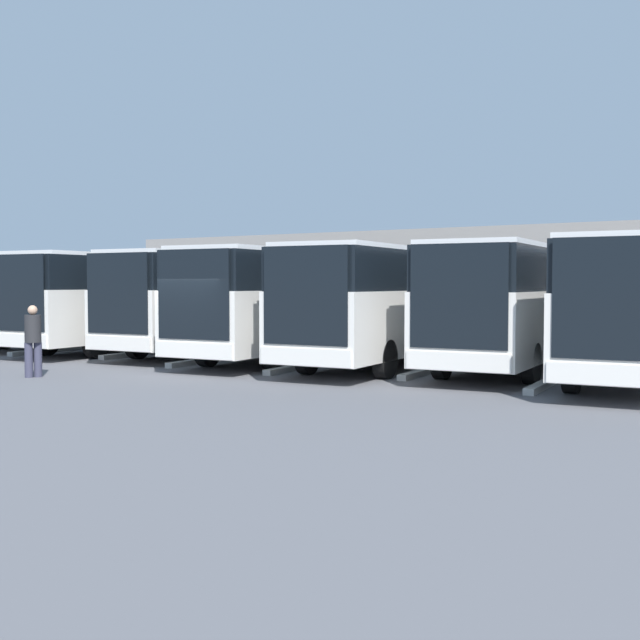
{
  "coord_description": "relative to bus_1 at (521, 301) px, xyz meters",
  "views": [
    {
      "loc": [
        -14.06,
        15.91,
        2.38
      ],
      "look_at": [
        -0.48,
        -5.57,
        1.22
      ],
      "focal_mm": 45.0,
      "sensor_mm": 36.0,
      "label": 1
    }
  ],
  "objects": [
    {
      "name": "bus_3",
      "position": [
        6.85,
        0.85,
        0.0
      ],
      "size": [
        3.37,
        11.34,
        3.38
      ],
      "rotation": [
        0.0,
        0.0,
        0.08
      ],
      "color": "silver",
      "rests_on": "ground_plane"
    },
    {
      "name": "ground_plane",
      "position": [
        6.85,
        5.99,
        -1.88
      ],
      "size": [
        600.0,
        600.0,
        0.0
      ],
      "primitive_type": "plane",
      "color": "#5B5B60"
    },
    {
      "name": "bus_4",
      "position": [
        10.27,
        0.19,
        0.0
      ],
      "size": [
        3.37,
        11.34,
        3.38
      ],
      "rotation": [
        0.0,
        0.0,
        0.08
      ],
      "color": "silver",
      "rests_on": "ground_plane"
    },
    {
      "name": "station_building",
      "position": [
        6.85,
        -17.12,
        0.62
      ],
      "size": [
        39.14,
        12.53,
        4.94
      ],
      "color": "gray",
      "rests_on": "ground_plane"
    },
    {
      "name": "curb_divider_3",
      "position": [
        8.56,
        2.5,
        -1.8
      ],
      "size": [
        0.67,
        5.55,
        0.15
      ],
      "primitive_type": "cube",
      "rotation": [
        0.0,
        0.0,
        0.08
      ],
      "color": "#B2B2AD",
      "rests_on": "ground_plane"
    },
    {
      "name": "bus_5",
      "position": [
        13.7,
        0.94,
        0.0
      ],
      "size": [
        3.37,
        11.34,
        3.38
      ],
      "rotation": [
        0.0,
        0.0,
        0.08
      ],
      "color": "silver",
      "rests_on": "ground_plane"
    },
    {
      "name": "curb_divider_4",
      "position": [
        11.99,
        1.84,
        -1.8
      ],
      "size": [
        0.67,
        5.55,
        0.15
      ],
      "primitive_type": "cube",
      "rotation": [
        0.0,
        0.0,
        0.08
      ],
      "color": "#B2B2AD",
      "rests_on": "ground_plane"
    },
    {
      "name": "curb_divider_1",
      "position": [
        1.71,
        1.65,
        -1.8
      ],
      "size": [
        0.67,
        5.55,
        0.15
      ],
      "primitive_type": "cube",
      "rotation": [
        0.0,
        0.0,
        0.08
      ],
      "color": "#B2B2AD",
      "rests_on": "ground_plane"
    },
    {
      "name": "bus_1",
      "position": [
        0.0,
        0.0,
        0.0
      ],
      "size": [
        3.37,
        11.34,
        3.38
      ],
      "rotation": [
        0.0,
        0.0,
        0.08
      ],
      "color": "silver",
      "rests_on": "ground_plane"
    },
    {
      "name": "bus_6",
      "position": [
        17.12,
        0.07,
        0.0
      ],
      "size": [
        3.37,
        11.34,
        3.38
      ],
      "rotation": [
        0.0,
        0.0,
        0.08
      ],
      "color": "silver",
      "rests_on": "ground_plane"
    },
    {
      "name": "curb_divider_2",
      "position": [
        5.14,
        2.53,
        -1.8
      ],
      "size": [
        0.67,
        5.55,
        0.15
      ],
      "primitive_type": "cube",
      "rotation": [
        0.0,
        0.0,
        0.08
      ],
      "color": "#B2B2AD",
      "rests_on": "ground_plane"
    },
    {
      "name": "pedestrian",
      "position": [
        9.76,
        8.68,
        -0.9
      ],
      "size": [
        0.55,
        0.55,
        1.83
      ],
      "rotation": [
        0.0,
        0.0,
        1.07
      ],
      "color": "#38384C",
      "rests_on": "ground_plane"
    },
    {
      "name": "curb_divider_0",
      "position": [
        -1.71,
        2.53,
        -1.8
      ],
      "size": [
        0.67,
        5.55,
        0.15
      ],
      "primitive_type": "cube",
      "rotation": [
        0.0,
        0.0,
        0.08
      ],
      "color": "#B2B2AD",
      "rests_on": "ground_plane"
    },
    {
      "name": "bus_2",
      "position": [
        3.42,
        0.88,
        0.0
      ],
      "size": [
        3.37,
        11.34,
        3.38
      ],
      "rotation": [
        0.0,
        0.0,
        0.08
      ],
      "color": "silver",
      "rests_on": "ground_plane"
    },
    {
      "name": "curb_divider_5",
      "position": [
        15.41,
        2.6,
        -1.8
      ],
      "size": [
        0.67,
        5.55,
        0.15
      ],
      "primitive_type": "cube",
      "rotation": [
        0.0,
        0.0,
        0.08
      ],
      "color": "#B2B2AD",
      "rests_on": "ground_plane"
    }
  ]
}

